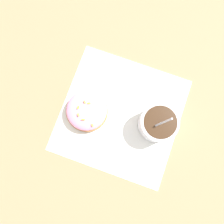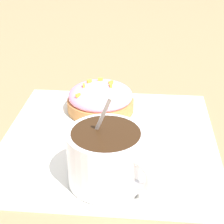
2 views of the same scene
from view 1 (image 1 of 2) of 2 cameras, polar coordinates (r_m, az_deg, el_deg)
The scene contains 4 objects.
ground_plane at distance 0.52m, azimuth 2.03°, elevation -0.74°, with size 3.00×3.00×0.00m, color #93704C.
paper_napkin at distance 0.52m, azimuth 2.04°, elevation -0.72°, with size 0.29×0.29×0.00m.
coffee_cup at distance 0.49m, azimuth 11.72°, elevation -3.21°, with size 0.08×0.09×0.11m.
frosted_pastry at distance 0.50m, azimuth -6.79°, elevation 0.39°, with size 0.10×0.10×0.04m.
Camera 1 is at (0.00, -0.07, 0.51)m, focal length 35.00 mm.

